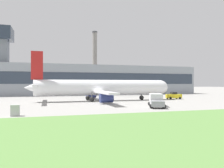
% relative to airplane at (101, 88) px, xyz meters
% --- Properties ---
extents(ground_plane, '(400.00, 400.00, 0.00)m').
position_rel_airplane_xyz_m(ground_plane, '(-0.88, -2.89, -2.86)').
color(ground_plane, '#999691').
extents(terminal_building, '(85.27, 14.53, 21.84)m').
position_rel_airplane_xyz_m(terminal_building, '(-2.25, 30.57, 2.61)').
color(terminal_building, '#8C939E').
rests_on(terminal_building, ground_plane).
extents(smokestack_left, '(2.60, 2.60, 29.85)m').
position_rel_airplane_xyz_m(smokestack_left, '(11.43, 59.74, 12.17)').
color(smokestack_left, gray).
rests_on(smokestack_left, ground_plane).
extents(airplane, '(32.05, 26.69, 10.35)m').
position_rel_airplane_xyz_m(airplane, '(0.00, 0.00, 0.00)').
color(airplane, white).
rests_on(airplane, ground_plane).
extents(pushback_tug, '(3.67, 2.65, 1.71)m').
position_rel_airplane_xyz_m(pushback_tug, '(18.47, 0.34, -2.10)').
color(pushback_tug, yellow).
rests_on(pushback_tug, ground_plane).
extents(baggage_truck, '(4.20, 6.52, 2.09)m').
position_rel_airplane_xyz_m(baggage_truck, '(5.76, -14.57, -1.82)').
color(baggage_truck, gray).
rests_on(baggage_truck, ground_plane).
extents(ground_crew_person, '(0.51, 0.51, 1.61)m').
position_rel_airplane_xyz_m(ground_crew_person, '(11.28, -3.27, -2.04)').
color(ground_crew_person, '#23283D').
rests_on(ground_crew_person, ground_plane).
extents(utility_cabinet, '(0.94, 0.71, 1.30)m').
position_rel_airplane_xyz_m(utility_cabinet, '(-14.77, -19.17, -2.22)').
color(utility_cabinet, '#B2B7B2').
rests_on(utility_cabinet, ground_plane).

